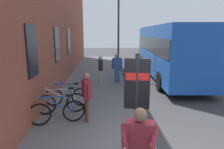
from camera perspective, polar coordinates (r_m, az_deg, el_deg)
ground at (r=11.03m, az=9.61°, el=-4.05°), size 60.00×60.00×0.00m
sidewalk_pavement at (r=12.71m, az=-4.54°, el=-1.56°), size 24.00×3.50×0.12m
station_facade at (r=13.62m, az=-13.67°, el=15.65°), size 22.00×0.65×7.97m
bicycle_far_end at (r=6.74m, az=-14.98°, el=-9.99°), size 0.58×1.74×0.97m
bicycle_beside_lamp at (r=7.51m, az=-13.92°, el=-7.66°), size 0.55×1.74×0.97m
bicycle_end_of_row at (r=8.21m, az=-12.35°, el=-5.94°), size 0.48×1.77×0.97m
transit_info_sign at (r=4.44m, az=6.93°, el=-4.49°), size 0.17×0.56×2.40m
city_bus at (r=14.05m, az=15.36°, el=7.01°), size 10.63×3.14×3.35m
pedestrian_near_bus at (r=11.54m, az=-3.19°, el=2.18°), size 0.59×0.26×1.54m
pedestrian_crossing_street at (r=6.55m, az=-7.05°, el=-4.86°), size 0.59×0.36×1.60m
pedestrian_by_facade at (r=11.65m, az=1.43°, el=2.64°), size 0.32×0.62×1.65m
tourist_with_hotdogs at (r=3.57m, az=7.60°, el=-18.89°), size 0.65×0.65×1.65m
street_lamp at (r=13.18m, az=1.82°, el=13.54°), size 0.28×0.28×5.57m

